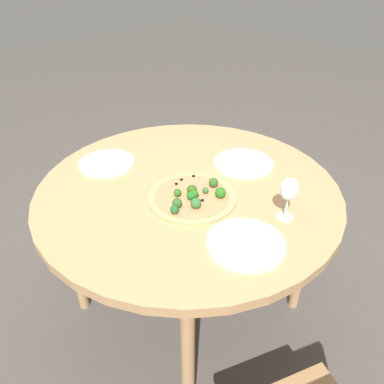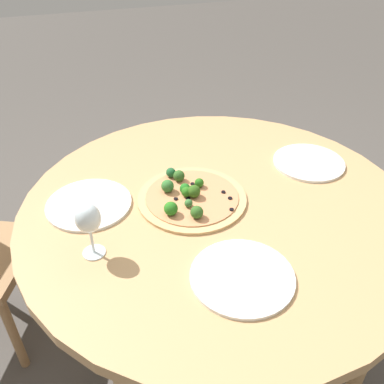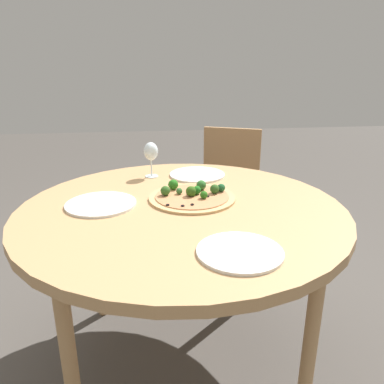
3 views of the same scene
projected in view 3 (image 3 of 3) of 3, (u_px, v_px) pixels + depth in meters
ground_plane at (183, 360)px, 1.73m from camera, size 12.00×12.00×0.00m
dining_table at (182, 220)px, 1.49m from camera, size 1.28×1.28×0.77m
chair at (227, 193)px, 2.47m from camera, size 0.53×0.53×0.89m
pizza at (192, 195)px, 1.55m from camera, size 0.36×0.36×0.06m
wine_glass at (151, 152)px, 1.81m from camera, size 0.07×0.07×0.17m
plate_near at (240, 252)px, 1.11m from camera, size 0.26×0.26×0.01m
plate_far at (197, 175)px, 1.86m from camera, size 0.27×0.27×0.01m
plate_side at (101, 204)px, 1.48m from camera, size 0.28×0.28×0.01m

